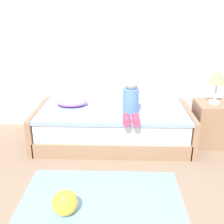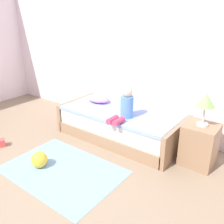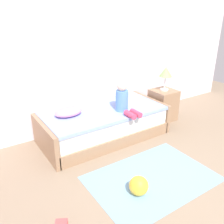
{
  "view_description": "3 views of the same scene",
  "coord_description": "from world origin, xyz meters",
  "px_view_note": "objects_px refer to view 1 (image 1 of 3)",
  "views": [
    {
      "loc": [
        0.01,
        -1.31,
        1.75
      ],
      "look_at": [
        -0.08,
        1.75,
        0.55
      ],
      "focal_mm": 41.72,
      "sensor_mm": 36.0,
      "label": 1
    },
    {
      "loc": [
        2.06,
        -1.11,
        1.97
      ],
      "look_at": [
        -0.08,
        1.75,
        0.55
      ],
      "focal_mm": 38.48,
      "sensor_mm": 36.0,
      "label": 2
    },
    {
      "loc": [
        -2.0,
        -1.17,
        2.03
      ],
      "look_at": [
        -0.08,
        1.75,
        0.55
      ],
      "focal_mm": 39.08,
      "sensor_mm": 36.0,
      "label": 3
    }
  ],
  "objects_px": {
    "table_lamp": "(218,78)",
    "child_figure": "(131,100)",
    "nightstand": "(211,124)",
    "toy_ball": "(65,203)",
    "pillow": "(71,101)",
    "bed": "(113,126)"
  },
  "relations": [
    {
      "from": "table_lamp",
      "to": "nightstand",
      "type": "bearing_deg",
      "value": -90.0
    },
    {
      "from": "table_lamp",
      "to": "pillow",
      "type": "distance_m",
      "value": 1.97
    },
    {
      "from": "bed",
      "to": "table_lamp",
      "type": "bearing_deg",
      "value": -0.47
    },
    {
      "from": "toy_ball",
      "to": "child_figure",
      "type": "bearing_deg",
      "value": 62.2
    },
    {
      "from": "nightstand",
      "to": "toy_ball",
      "type": "xyz_separation_m",
      "value": [
        -1.74,
        -1.41,
        -0.18
      ]
    },
    {
      "from": "nightstand",
      "to": "pillow",
      "type": "xyz_separation_m",
      "value": [
        -1.93,
        0.11,
        0.26
      ]
    },
    {
      "from": "pillow",
      "to": "nightstand",
      "type": "bearing_deg",
      "value": -3.29
    },
    {
      "from": "table_lamp",
      "to": "child_figure",
      "type": "xyz_separation_m",
      "value": [
        -1.11,
        -0.22,
        -0.23
      ]
    },
    {
      "from": "nightstand",
      "to": "pillow",
      "type": "bearing_deg",
      "value": 176.71
    },
    {
      "from": "pillow",
      "to": "toy_ball",
      "type": "height_order",
      "value": "pillow"
    },
    {
      "from": "bed",
      "to": "table_lamp",
      "type": "height_order",
      "value": "table_lamp"
    },
    {
      "from": "bed",
      "to": "pillow",
      "type": "relative_size",
      "value": 4.8
    },
    {
      "from": "pillow",
      "to": "toy_ball",
      "type": "bearing_deg",
      "value": -83.14
    },
    {
      "from": "child_figure",
      "to": "toy_ball",
      "type": "relative_size",
      "value": 2.19
    },
    {
      "from": "bed",
      "to": "table_lamp",
      "type": "xyz_separation_m",
      "value": [
        1.35,
        -0.01,
        0.69
      ]
    },
    {
      "from": "toy_ball",
      "to": "nightstand",
      "type": "bearing_deg",
      "value": 39.0
    },
    {
      "from": "table_lamp",
      "to": "pillow",
      "type": "xyz_separation_m",
      "value": [
        -1.93,
        0.11,
        -0.37
      ]
    },
    {
      "from": "bed",
      "to": "toy_ball",
      "type": "bearing_deg",
      "value": -105.49
    },
    {
      "from": "bed",
      "to": "nightstand",
      "type": "bearing_deg",
      "value": -0.47
    },
    {
      "from": "bed",
      "to": "child_figure",
      "type": "xyz_separation_m",
      "value": [
        0.24,
        -0.23,
        0.46
      ]
    },
    {
      "from": "bed",
      "to": "toy_ball",
      "type": "xyz_separation_m",
      "value": [
        -0.39,
        -1.42,
        -0.13
      ]
    },
    {
      "from": "pillow",
      "to": "toy_ball",
      "type": "xyz_separation_m",
      "value": [
        0.18,
        -1.52,
        -0.45
      ]
    }
  ]
}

